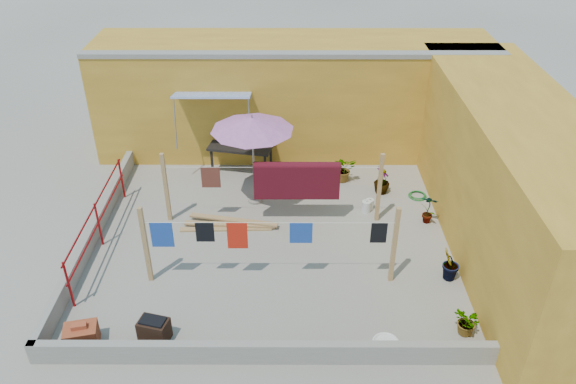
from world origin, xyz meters
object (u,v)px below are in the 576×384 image
at_px(white_basin, 386,343).
at_px(green_hose, 417,195).
at_px(plant_back_a, 343,169).
at_px(water_jug_b, 366,206).
at_px(patio_umbrella, 252,124).
at_px(water_jug_a, 370,204).
at_px(outdoor_table, 241,147).
at_px(brazier, 154,330).
at_px(brick_stack, 82,336).

relative_size(white_basin, green_hose, 1.06).
relative_size(green_hose, plant_back_a, 0.67).
bearing_deg(white_basin, water_jug_b, 88.13).
relative_size(patio_umbrella, plant_back_a, 3.39).
height_order(patio_umbrella, water_jug_a, patio_umbrella).
height_order(patio_umbrella, outdoor_table, patio_umbrella).
height_order(brazier, water_jug_b, brazier).
relative_size(white_basin, water_jug_b, 1.46).
distance_m(brazier, water_jug_a, 6.21).
bearing_deg(outdoor_table, water_jug_b, -32.66).
distance_m(patio_umbrella, water_jug_a, 3.52).
bearing_deg(plant_back_a, brazier, -124.32).
bearing_deg(brick_stack, green_hose, 35.57).
bearing_deg(brazier, outdoor_table, 79.62).
height_order(brick_stack, plant_back_a, plant_back_a).
xyz_separation_m(water_jug_b, green_hose, (1.41, 0.70, -0.12)).
height_order(outdoor_table, white_basin, outdoor_table).
bearing_deg(water_jug_b, brick_stack, -142.41).
bearing_deg(plant_back_a, water_jug_b, -73.37).
relative_size(water_jug_b, green_hose, 0.73).
bearing_deg(white_basin, brazier, 178.07).
bearing_deg(green_hose, plant_back_a, 156.40).
bearing_deg(green_hose, water_jug_a, -156.31).
bearing_deg(patio_umbrella, water_jug_b, -9.57).
bearing_deg(outdoor_table, water_jug_a, -30.25).
xyz_separation_m(water_jug_a, plant_back_a, (-0.55, 1.39, 0.22)).
bearing_deg(patio_umbrella, brick_stack, -120.82).
bearing_deg(white_basin, water_jug_a, 86.90).
xyz_separation_m(outdoor_table, plant_back_a, (2.76, -0.54, -0.37)).
xyz_separation_m(white_basin, plant_back_a, (-0.31, 5.86, 0.31)).
bearing_deg(plant_back_a, white_basin, -86.95).
relative_size(patio_umbrella, green_hose, 5.05).
bearing_deg(patio_umbrella, water_jug_a, -6.77).
distance_m(outdoor_table, green_hose, 4.87).
xyz_separation_m(brick_stack, water_jug_a, (5.74, 4.47, -0.08)).
xyz_separation_m(patio_umbrella, white_basin, (2.63, -4.81, -2.10)).
height_order(white_basin, water_jug_a, water_jug_a).
distance_m(patio_umbrella, brazier, 5.29).
bearing_deg(plant_back_a, green_hose, -23.60).
height_order(brazier, water_jug_a, brazier).
height_order(white_basin, plant_back_a, plant_back_a).
bearing_deg(green_hose, outdoor_table, 163.66).
height_order(outdoor_table, brick_stack, outdoor_table).
distance_m(outdoor_table, plant_back_a, 2.83).
bearing_deg(brick_stack, water_jug_b, 37.59).
distance_m(water_jug_b, green_hose, 1.58).
bearing_deg(brick_stack, plant_back_a, 48.48).
height_order(patio_umbrella, brazier, patio_umbrella).
bearing_deg(patio_umbrella, plant_back_a, 24.38).
bearing_deg(brazier, brick_stack, -173.68).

